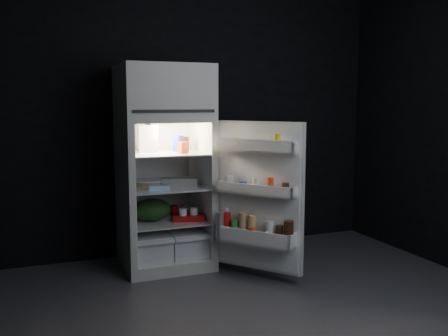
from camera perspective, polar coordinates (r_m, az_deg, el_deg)
name	(u,v)px	position (r m, az deg, el deg)	size (l,w,h in m)	color
floor	(259,316)	(3.59, 4.01, -16.52)	(4.00, 3.40, 0.00)	#47474C
wall_back	(184,114)	(4.87, -4.55, 6.19)	(4.00, 0.00, 2.70)	black
refrigerator	(163,160)	(4.44, -6.93, 0.93)	(0.76, 0.71, 1.78)	silver
fridge_door	(258,199)	(4.06, 3.87, -3.55)	(0.59, 0.69, 1.22)	silver
milk_jug	(148,138)	(4.43, -8.65, 3.36)	(0.16, 0.16, 0.24)	white
mayo_jar	(178,144)	(4.47, -5.25, 2.80)	(0.10, 0.10, 0.14)	navy
jam_jar	(183,144)	(4.48, -4.68, 2.76)	(0.10, 0.10, 0.13)	#311B0D
amber_bottle	(130,140)	(4.46, -10.72, 3.22)	(0.08, 0.08, 0.22)	#C5731F
small_carton	(183,148)	(4.29, -4.71, 2.34)	(0.07, 0.06, 0.10)	#ED461B
egg_carton	(180,182)	(4.44, -5.02, -1.59)	(0.31, 0.12, 0.07)	gray
pie	(150,183)	(4.51, -8.51, -1.69)	(0.27, 0.27, 0.04)	tan
flat_package	(159,188)	(4.25, -7.39, -2.23)	(0.17, 0.09, 0.04)	#9AD0EE
wrapped_pkg	(187,179)	(4.65, -4.27, -1.29)	(0.12, 0.10, 0.05)	beige
produce_bag	(152,210)	(4.44, -8.23, -4.74)	(0.34, 0.28, 0.20)	#193815
yogurt_tray	(189,218)	(4.43, -3.98, -5.68)	(0.27, 0.15, 0.05)	#B0110F
small_can_red	(174,210)	(4.65, -5.73, -4.81)	(0.07, 0.07, 0.09)	#B0110F
small_can_silver	(183,209)	(4.67, -4.71, -4.73)	(0.07, 0.07, 0.09)	silver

